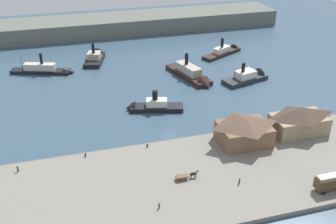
{
  "coord_description": "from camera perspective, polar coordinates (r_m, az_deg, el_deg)",
  "views": [
    {
      "loc": [
        -28.2,
        -97.14,
        62.45
      ],
      "look_at": [
        2.68,
        11.32,
        2.0
      ],
      "focal_mm": 42.56,
      "sensor_mm": 36.0,
      "label": 1
    }
  ],
  "objects": [
    {
      "name": "ground_plane",
      "position": [
        118.88,
        0.25,
        -3.5
      ],
      "size": [
        320.0,
        320.0,
        0.0
      ],
      "primitive_type": "plane",
      "color": "#385166"
    },
    {
      "name": "quay_promenade",
      "position": [
        101.33,
        3.76,
        -9.5
      ],
      "size": [
        110.0,
        36.0,
        1.2
      ],
      "primitive_type": "cube",
      "color": "gray",
      "rests_on": "ground"
    },
    {
      "name": "seawall_edge",
      "position": [
        115.69,
        0.75,
        -4.19
      ],
      "size": [
        110.0,
        0.8,
        1.0
      ],
      "primitive_type": "cube",
      "color": "#666159",
      "rests_on": "ground"
    },
    {
      "name": "ferry_shed_central_terminal",
      "position": [
        113.94,
        10.87,
        -2.57
      ],
      "size": [
        14.32,
        11.21,
        7.77
      ],
      "color": "brown",
      "rests_on": "quay_promenade"
    },
    {
      "name": "ferry_shed_customs_shed",
      "position": [
        123.1,
        18.31,
        -1.01
      ],
      "size": [
        16.31,
        9.57,
        8.13
      ],
      "color": "#998466",
      "rests_on": "quay_promenade"
    },
    {
      "name": "street_tram",
      "position": [
        103.19,
        22.55,
        -9.07
      ],
      "size": [
        8.72,
        2.88,
        4.2
      ],
      "color": "#4C381E",
      "rests_on": "quay_promenade"
    },
    {
      "name": "horse_cart",
      "position": [
        99.63,
        2.59,
        -9.11
      ],
      "size": [
        5.93,
        1.55,
        1.87
      ],
      "color": "brown",
      "rests_on": "quay_promenade"
    },
    {
      "name": "pedestrian_near_west_shed",
      "position": [
        91.46,
        -1.27,
        -13.25
      ],
      "size": [
        0.39,
        0.39,
        1.58
      ],
      "color": "#3D4C42",
      "rests_on": "quay_promenade"
    },
    {
      "name": "pedestrian_at_waters_edge",
      "position": [
        99.72,
        10.19,
        -9.68
      ],
      "size": [
        0.41,
        0.41,
        1.66
      ],
      "color": "#3D4C42",
      "rests_on": "quay_promenade"
    },
    {
      "name": "pedestrian_walking_east",
      "position": [
        108.97,
        -20.72,
        -7.6
      ],
      "size": [
        0.44,
        0.44,
        1.78
      ],
      "color": "#33384C",
      "rests_on": "quay_promenade"
    },
    {
      "name": "mooring_post_east",
      "position": [
        135.63,
        22.06,
        -0.68
      ],
      "size": [
        0.44,
        0.44,
        0.9
      ],
      "primitive_type": "cylinder",
      "color": "black",
      "rests_on": "quay_promenade"
    },
    {
      "name": "mooring_post_center_east",
      "position": [
        110.01,
        -11.75,
        -6.04
      ],
      "size": [
        0.44,
        0.44,
        0.9
      ],
      "primitive_type": "cylinder",
      "color": "black",
      "rests_on": "quay_promenade"
    },
    {
      "name": "mooring_post_west",
      "position": [
        111.76,
        -2.99,
        -4.81
      ],
      "size": [
        0.44,
        0.44,
        0.9
      ],
      "primitive_type": "cylinder",
      "color": "black",
      "rests_on": "quay_promenade"
    },
    {
      "name": "ferry_mid_harbor",
      "position": [
        158.77,
        11.66,
        4.98
      ],
      "size": [
        20.71,
        11.43,
        10.03
      ],
      "color": "#23282D",
      "rests_on": "ground"
    },
    {
      "name": "ferry_moored_east",
      "position": [
        169.32,
        -16.98,
        5.79
      ],
      "size": [
        26.03,
        12.53,
        9.74
      ],
      "color": "black",
      "rests_on": "ground"
    },
    {
      "name": "ferry_moored_west",
      "position": [
        133.09,
        -2.57,
        0.83
      ],
      "size": [
        19.8,
        9.59,
        8.5
      ],
      "color": "black",
      "rests_on": "ground"
    },
    {
      "name": "ferry_approaching_east",
      "position": [
        156.34,
        3.54,
        5.26
      ],
      "size": [
        13.02,
        26.67,
        11.42
      ],
      "color": "black",
      "rests_on": "ground"
    },
    {
      "name": "ferry_departing_north",
      "position": [
        178.44,
        -10.37,
        7.73
      ],
      "size": [
        11.2,
        18.4,
        10.83
      ],
      "color": "black",
      "rests_on": "ground"
    },
    {
      "name": "ferry_outer_harbor",
      "position": [
        185.67,
        8.25,
        8.65
      ],
      "size": [
        23.02,
        15.15,
        9.37
      ],
      "color": "black",
      "rests_on": "ground"
    },
    {
      "name": "far_headland",
      "position": [
        217.07,
        -8.02,
        12.3
      ],
      "size": [
        180.0,
        24.0,
        8.0
      ],
      "primitive_type": "cube",
      "color": "#60665B",
      "rests_on": "ground"
    }
  ]
}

